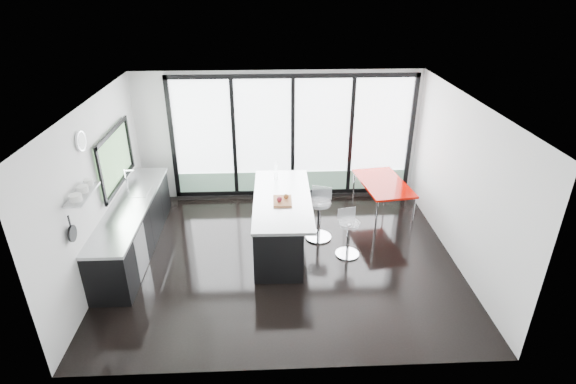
{
  "coord_description": "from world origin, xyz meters",
  "views": [
    {
      "loc": [
        -0.22,
        -6.65,
        4.59
      ],
      "look_at": [
        0.1,
        0.3,
        1.15
      ],
      "focal_mm": 28.0,
      "sensor_mm": 36.0,
      "label": 1
    }
  ],
  "objects_px": {
    "bar_stool_far": "(319,220)",
    "island": "(278,221)",
    "bar_stool_near": "(348,239)",
    "red_table": "(382,200)"
  },
  "relations": [
    {
      "from": "island",
      "to": "bar_stool_far",
      "type": "bearing_deg",
      "value": 14.74
    },
    {
      "from": "bar_stool_far",
      "to": "red_table",
      "type": "distance_m",
      "value": 1.56
    },
    {
      "from": "red_table",
      "to": "bar_stool_far",
      "type": "bearing_deg",
      "value": -151.1
    },
    {
      "from": "bar_stool_far",
      "to": "red_table",
      "type": "xyz_separation_m",
      "value": [
        1.37,
        0.75,
        0.01
      ]
    },
    {
      "from": "island",
      "to": "bar_stool_near",
      "type": "height_order",
      "value": "island"
    },
    {
      "from": "bar_stool_near",
      "to": "bar_stool_far",
      "type": "xyz_separation_m",
      "value": [
        -0.46,
        0.59,
        0.05
      ]
    },
    {
      "from": "island",
      "to": "bar_stool_far",
      "type": "relative_size",
      "value": 3.11
    },
    {
      "from": "bar_stool_near",
      "to": "red_table",
      "type": "height_order",
      "value": "red_table"
    },
    {
      "from": "bar_stool_far",
      "to": "island",
      "type": "bearing_deg",
      "value": -146.36
    },
    {
      "from": "bar_stool_near",
      "to": "island",
      "type": "bearing_deg",
      "value": 150.25
    }
  ]
}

